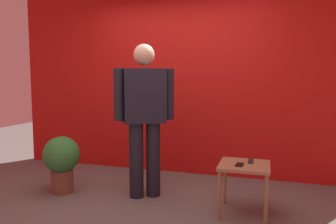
{
  "coord_description": "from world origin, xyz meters",
  "views": [
    {
      "loc": [
        1.22,
        -2.94,
        1.38
      ],
      "look_at": [
        0.13,
        0.55,
        1.0
      ],
      "focal_mm": 34.56,
      "sensor_mm": 36.0,
      "label": 1
    }
  ],
  "objects": [
    {
      "name": "standing_person",
      "position": [
        -0.14,
        0.51,
        0.99
      ],
      "size": [
        0.66,
        0.46,
        1.77
      ],
      "color": "black",
      "rests_on": "ground_plane"
    },
    {
      "name": "ground_plane",
      "position": [
        0.0,
        0.0,
        0.0
      ],
      "size": [
        12.0,
        12.0,
        0.0
      ],
      "primitive_type": "plane",
      "color": "#59544F"
    },
    {
      "name": "tv_remote",
      "position": [
        1.07,
        0.44,
        0.53
      ],
      "size": [
        0.05,
        0.17,
        0.02
      ],
      "primitive_type": "cube",
      "rotation": [
        0.0,
        0.0,
        0.01
      ],
      "color": "black",
      "rests_on": "side_table"
    },
    {
      "name": "potted_plant",
      "position": [
        -1.15,
        0.33,
        0.41
      ],
      "size": [
        0.44,
        0.44,
        0.69
      ],
      "color": "brown",
      "rests_on": "ground_plane"
    },
    {
      "name": "back_wall_red",
      "position": [
        0.0,
        1.63,
        1.4
      ],
      "size": [
        5.19,
        0.12,
        2.8
      ],
      "primitive_type": "cube",
      "color": "#B41410",
      "rests_on": "ground_plane"
    },
    {
      "name": "cell_phone",
      "position": [
        0.96,
        0.28,
        0.53
      ],
      "size": [
        0.08,
        0.15,
        0.01
      ],
      "primitive_type": "cube",
      "rotation": [
        0.0,
        0.0,
        -0.11
      ],
      "color": "black",
      "rests_on": "side_table"
    },
    {
      "name": "side_table",
      "position": [
        1.01,
        0.34,
        0.44
      ],
      "size": [
        0.5,
        0.5,
        0.52
      ],
      "color": "olive",
      "rests_on": "ground_plane"
    }
  ]
}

